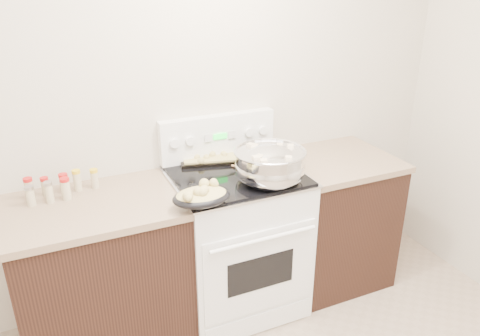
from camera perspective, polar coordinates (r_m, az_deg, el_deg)
room_shell at (r=1.20m, az=11.87°, el=4.45°), size 4.10×3.60×2.75m
counter_left at (r=2.85m, az=-16.28°, el=-12.31°), size 0.93×0.67×0.92m
counter_right at (r=3.34m, az=11.10°, el=-6.06°), size 0.73×0.67×0.92m
kitchen_range at (r=3.01m, az=-0.43°, el=-8.58°), size 0.78×0.73×1.22m
mixing_bowl at (r=2.67m, az=3.64°, el=0.36°), size 0.42×0.42×0.24m
roasting_pan at (r=2.42m, az=-4.73°, el=-3.38°), size 0.32×0.23×0.12m
baking_sheet at (r=3.00m, az=-3.73°, el=1.41°), size 0.43×0.35×0.06m
wooden_spoon at (r=2.75m, az=1.19°, el=-0.84°), size 0.16×0.25×0.04m
blue_ladle at (r=2.75m, az=5.78°, el=-0.41°), size 0.21×0.21×0.10m
spice_jars at (r=2.73m, az=-21.37°, el=-2.12°), size 0.39×0.15×0.13m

